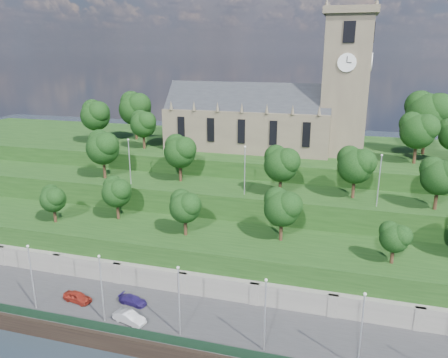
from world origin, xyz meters
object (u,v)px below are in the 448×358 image
(car_left, at_px, (77,297))
(car_right, at_px, (133,300))
(car_middle, at_px, (129,317))
(church, at_px, (273,112))

(car_left, distance_m, car_right, 7.47)
(car_middle, distance_m, car_right, 4.10)
(car_left, xyz_separation_m, car_middle, (8.84, -2.29, 0.02))
(car_middle, xyz_separation_m, car_right, (-1.52, 3.81, -0.14))
(church, height_order, car_left, church)
(car_left, height_order, car_right, car_left)
(car_left, xyz_separation_m, car_right, (7.32, 1.52, -0.12))
(church, xyz_separation_m, car_middle, (-9.64, -42.96, -19.82))
(church, relative_size, car_left, 9.55)
(church, bearing_deg, car_right, -105.92)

